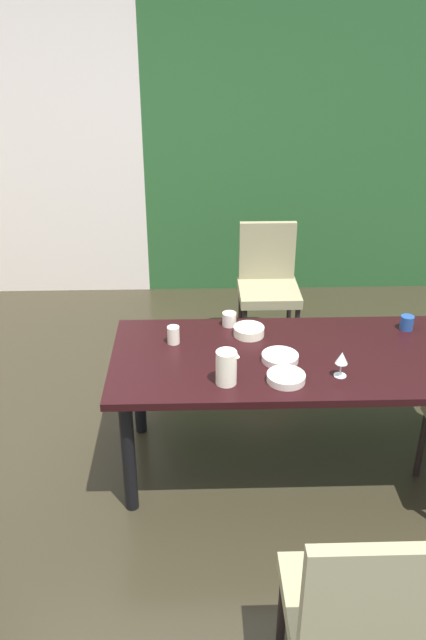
% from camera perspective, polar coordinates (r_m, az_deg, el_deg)
% --- Properties ---
extents(ground_plane, '(5.96, 5.60, 0.02)m').
position_cam_1_polar(ground_plane, '(3.54, -5.15, -15.55)').
color(ground_plane, '#2D281A').
extents(garden_window_panel, '(3.18, 0.10, 2.57)m').
position_cam_1_polar(garden_window_panel, '(5.58, 10.74, 15.32)').
color(garden_window_panel, '#27572A').
rests_on(garden_window_panel, ground_plane).
extents(dining_table, '(2.03, 0.86, 0.72)m').
position_cam_1_polar(dining_table, '(3.36, 8.24, -4.29)').
color(dining_table, black).
rests_on(dining_table, ground_plane).
extents(chair_head_near, '(0.44, 0.44, 0.97)m').
position_cam_1_polar(chair_head_near, '(2.37, 12.73, -24.52)').
color(chair_head_near, gray).
rests_on(chair_head_near, ground_plane).
extents(chair_head_far, '(0.44, 0.45, 0.94)m').
position_cam_1_polar(chair_head_far, '(4.65, 5.05, 3.67)').
color(chair_head_far, gray).
rests_on(chair_head_far, ground_plane).
extents(wine_glass_corner, '(0.06, 0.06, 0.14)m').
position_cam_1_polar(wine_glass_corner, '(3.12, 11.69, -3.52)').
color(wine_glass_corner, silver).
rests_on(wine_glass_corner, dining_table).
extents(serving_bowl_south, '(0.17, 0.17, 0.05)m').
position_cam_1_polar(serving_bowl_south, '(3.47, 3.30, -1.01)').
color(serving_bowl_south, white).
rests_on(serving_bowl_south, dining_table).
extents(serving_bowl_center, '(0.19, 0.19, 0.04)m').
position_cam_1_polar(serving_bowl_center, '(3.08, 6.69, -5.25)').
color(serving_bowl_center, beige).
rests_on(serving_bowl_center, dining_table).
extents(serving_bowl_near_window, '(0.19, 0.19, 0.04)m').
position_cam_1_polar(serving_bowl_near_window, '(3.25, 6.15, -3.43)').
color(serving_bowl_near_window, silver).
rests_on(serving_bowl_near_window, dining_table).
extents(cup_north, '(0.08, 0.08, 0.08)m').
position_cam_1_polar(cup_north, '(3.57, 1.50, 0.08)').
color(cup_north, silver).
rests_on(cup_north, dining_table).
extents(cup_right, '(0.07, 0.07, 0.10)m').
position_cam_1_polar(cup_right, '(3.38, -3.64, -1.37)').
color(cup_right, silver).
rests_on(cup_right, dining_table).
extents(cup_rear, '(0.07, 0.07, 0.08)m').
position_cam_1_polar(cup_rear, '(3.69, 17.30, -0.23)').
color(cup_rear, navy).
rests_on(cup_rear, dining_table).
extents(pitcher_near_shelf, '(0.12, 0.10, 0.18)m').
position_cam_1_polar(pitcher_near_shelf, '(3.01, 1.24, -4.34)').
color(pitcher_near_shelf, '#F2EBCD').
rests_on(pitcher_near_shelf, dining_table).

